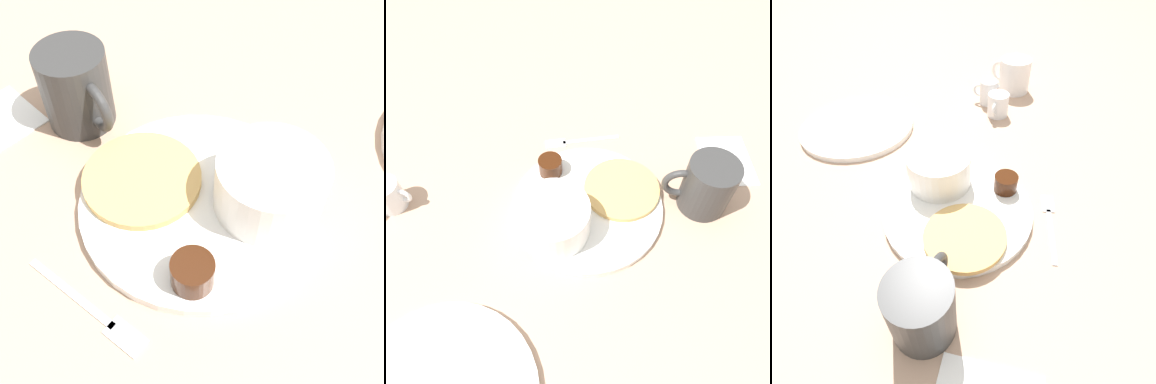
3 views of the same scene
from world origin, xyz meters
TOP-DOWN VIEW (x-y plane):
  - ground_plane at (0.00, 0.00)m, footprint 4.00×4.00m
  - plate at (0.00, 0.00)m, footprint 0.24×0.24m
  - pancake_stack at (0.01, -0.06)m, footprint 0.12×0.12m
  - bowl at (-0.03, 0.06)m, footprint 0.11×0.11m
  - syrup_cup at (0.08, 0.04)m, footprint 0.04×0.04m
  - butter_ramekin at (-0.02, 0.09)m, footprint 0.04×0.04m
  - coffee_mug at (-0.05, -0.18)m, footprint 0.08×0.11m
  - fork at (0.15, -0.02)m, footprint 0.03×0.14m

SIDE VIEW (x-z plane):
  - ground_plane at x=0.00m, z-range 0.00..0.00m
  - fork at x=0.15m, z-range 0.00..0.00m
  - plate at x=0.00m, z-range 0.00..0.01m
  - pancake_stack at x=0.01m, z-range 0.01..0.02m
  - syrup_cup at x=0.08m, z-range 0.01..0.04m
  - butter_ramekin at x=-0.02m, z-range 0.01..0.05m
  - bowl at x=-0.03m, z-range 0.01..0.07m
  - coffee_mug at x=-0.05m, z-range 0.00..0.09m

